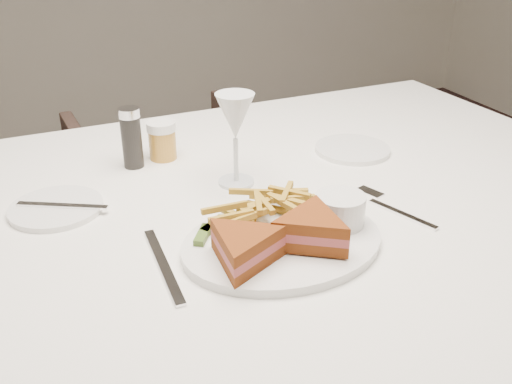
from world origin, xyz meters
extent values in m
cube|color=white|center=(-0.01, -0.02, 0.38)|extent=(1.62, 1.13, 0.75)
imported|color=#46322B|center=(0.07, 0.93, 0.32)|extent=(0.67, 0.64, 0.64)
ellipsoid|color=white|center=(-0.01, -0.16, 0.76)|extent=(0.33, 0.27, 0.01)
cube|color=silver|center=(-0.19, -0.15, 0.75)|extent=(0.02, 0.21, 0.00)
cylinder|color=white|center=(-0.33, 0.09, 0.76)|extent=(0.16, 0.16, 0.01)
cylinder|color=white|center=(0.29, 0.13, 0.76)|extent=(0.16, 0.16, 0.01)
cylinder|color=black|center=(-0.17, 0.22, 0.81)|extent=(0.04, 0.04, 0.12)
cylinder|color=#B67E2B|center=(-0.10, 0.24, 0.79)|extent=(0.06, 0.06, 0.08)
cube|color=#415F21|center=(-0.10, -0.09, 0.77)|extent=(0.05, 0.05, 0.01)
cube|color=#415F21|center=(-0.12, -0.12, 0.77)|extent=(0.04, 0.06, 0.01)
cylinder|color=white|center=(0.09, -0.15, 0.79)|extent=(0.08, 0.08, 0.05)
camera|label=1|loc=(-0.32, -0.85, 1.23)|focal=40.00mm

